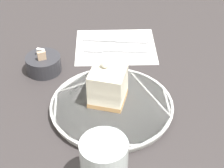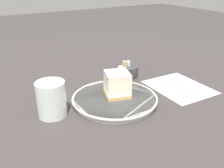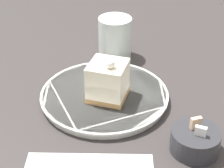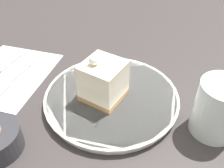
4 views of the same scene
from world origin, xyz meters
The scene contains 5 objects.
ground_plane centered at (0.00, 0.00, 0.00)m, with size 4.00×4.00×0.00m, color #383333.
plate centered at (0.00, -0.03, 0.01)m, with size 0.27×0.27×0.02m.
cake_slice centered at (0.01, -0.02, 0.06)m, with size 0.09×0.09×0.10m.
sugar_bowl centered at (0.16, 0.13, 0.02)m, with size 0.09×0.09×0.06m.
drinking_glass centered at (-0.20, 0.00, 0.05)m, with size 0.08×0.08×0.10m.
Camera 3 is at (0.65, -0.02, 0.46)m, focal length 60.00 mm.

